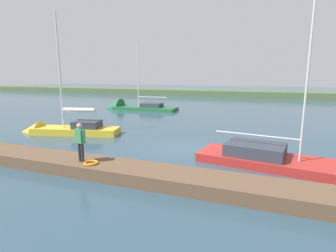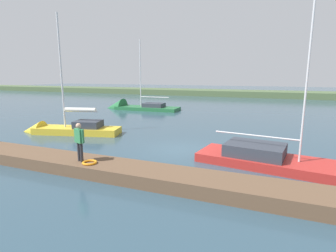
# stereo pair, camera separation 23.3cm
# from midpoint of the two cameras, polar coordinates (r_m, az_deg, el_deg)

# --- Properties ---
(ground_plane) EXTENTS (200.00, 200.00, 0.00)m
(ground_plane) POSITION_cam_midpoint_polar(r_m,az_deg,el_deg) (16.02, 3.11, -5.21)
(ground_plane) COLOR #2D4756
(far_shoreline) EXTENTS (180.00, 8.00, 2.40)m
(far_shoreline) POSITION_cam_midpoint_polar(r_m,az_deg,el_deg) (59.18, 17.14, 6.15)
(far_shoreline) COLOR #4C603D
(far_shoreline) RESTS_ON ground_plane
(dock_pier) EXTENTS (27.16, 1.85, 0.56)m
(dock_pier) POSITION_cam_midpoint_polar(r_m,az_deg,el_deg) (11.53, -5.07, -10.31)
(dock_pier) COLOR brown
(dock_pier) RESTS_ON ground_plane
(life_ring_buoy) EXTENTS (0.66, 0.66, 0.10)m
(life_ring_buoy) POSITION_cam_midpoint_polar(r_m,az_deg,el_deg) (12.38, -16.06, -7.58)
(life_ring_buoy) COLOR orange
(life_ring_buoy) RESTS_ON dock_pier
(sailboat_far_left) EXTENTS (10.56, 3.92, 11.05)m
(sailboat_far_left) POSITION_cam_midpoint_polar(r_m,az_deg,el_deg) (14.11, 31.53, -8.74)
(sailboat_far_left) COLOR #B22823
(sailboat_far_left) RESTS_ON ground_plane
(sailboat_mid_channel) EXTENTS (8.00, 3.66, 9.73)m
(sailboat_mid_channel) POSITION_cam_midpoint_polar(r_m,az_deg,el_deg) (21.91, -21.01, -1.07)
(sailboat_mid_channel) COLOR gold
(sailboat_mid_channel) RESTS_ON ground_plane
(sailboat_outer_mooring) EXTENTS (10.26, 3.16, 10.24)m
(sailboat_outer_mooring) POSITION_cam_midpoint_polar(r_m,az_deg,el_deg) (35.35, -7.51, 3.71)
(sailboat_outer_mooring) COLOR #236638
(sailboat_outer_mooring) RESTS_ON ground_plane
(person_on_dock) EXTENTS (0.64, 0.37, 1.79)m
(person_on_dock) POSITION_cam_midpoint_polar(r_m,az_deg,el_deg) (12.54, -18.11, -2.74)
(person_on_dock) COLOR #28282D
(person_on_dock) RESTS_ON dock_pier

